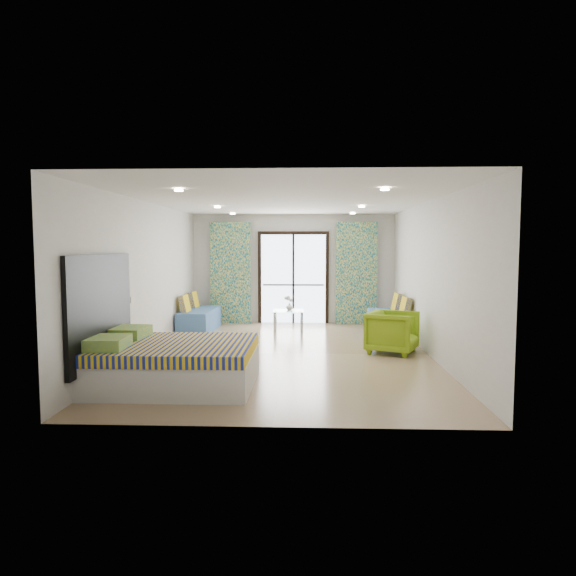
{
  "coord_description": "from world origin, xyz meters",
  "views": [
    {
      "loc": [
        0.38,
        -9.02,
        1.91
      ],
      "look_at": [
        0.0,
        0.29,
        1.15
      ],
      "focal_mm": 32.0,
      "sensor_mm": 36.0,
      "label": 1
    }
  ],
  "objects_px": {
    "daybed_left": "(199,319)",
    "daybed_right": "(390,323)",
    "coffee_table": "(288,313)",
    "bed": "(173,363)",
    "armchair": "(393,330)"
  },
  "relations": [
    {
      "from": "daybed_left",
      "to": "daybed_right",
      "type": "relative_size",
      "value": 0.96
    },
    {
      "from": "daybed_left",
      "to": "daybed_right",
      "type": "height_order",
      "value": "daybed_right"
    },
    {
      "from": "bed",
      "to": "daybed_left",
      "type": "bearing_deg",
      "value": 97.79
    },
    {
      "from": "bed",
      "to": "armchair",
      "type": "xyz_separation_m",
      "value": [
        3.36,
        2.28,
        0.1
      ]
    },
    {
      "from": "coffee_table",
      "to": "bed",
      "type": "bearing_deg",
      "value": -106.6
    },
    {
      "from": "daybed_right",
      "to": "coffee_table",
      "type": "bearing_deg",
      "value": 161.73
    },
    {
      "from": "daybed_left",
      "to": "armchair",
      "type": "xyz_separation_m",
      "value": [
        4.0,
        -2.37,
        0.15
      ]
    },
    {
      "from": "bed",
      "to": "daybed_left",
      "type": "xyz_separation_m",
      "value": [
        -0.64,
        4.65,
        -0.05
      ]
    },
    {
      "from": "daybed_left",
      "to": "armchair",
      "type": "distance_m",
      "value": 4.65
    },
    {
      "from": "daybed_left",
      "to": "armchair",
      "type": "relative_size",
      "value": 2.09
    },
    {
      "from": "coffee_table",
      "to": "daybed_right",
      "type": "bearing_deg",
      "value": -16.4
    },
    {
      "from": "coffee_table",
      "to": "armchair",
      "type": "xyz_separation_m",
      "value": [
        1.96,
        -2.42,
        0.01
      ]
    },
    {
      "from": "coffee_table",
      "to": "armchair",
      "type": "height_order",
      "value": "armchair"
    },
    {
      "from": "daybed_left",
      "to": "coffee_table",
      "type": "height_order",
      "value": "daybed_left"
    },
    {
      "from": "daybed_right",
      "to": "coffee_table",
      "type": "relative_size",
      "value": 2.27
    }
  ]
}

